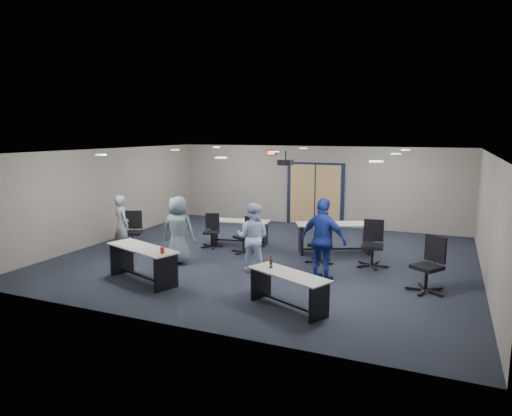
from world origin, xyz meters
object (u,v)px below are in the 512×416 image
at_px(person_gray, 122,225).
at_px(person_navy, 323,240).
at_px(person_lightblue, 253,237).
at_px(chair_back_c, 320,243).
at_px(table_back_left, 240,228).
at_px(person_plaid, 178,230).
at_px(table_front_right, 288,284).
at_px(table_front_left, 143,258).
at_px(chair_loose_left, 132,231).
at_px(chair_back_a, 211,231).
at_px(chair_back_d, 373,244).
at_px(chair_loose_right, 427,265).
at_px(table_back_right, 334,233).
at_px(chair_back_b, 243,235).

distance_m(person_gray, person_navy, 5.40).
bearing_deg(person_lightblue, chair_back_c, -141.83).
distance_m(table_back_left, chair_back_c, 2.81).
bearing_deg(person_plaid, person_lightblue, 176.12).
bearing_deg(person_gray, table_front_right, -172.00).
relative_size(table_front_left, chair_loose_left, 1.85).
bearing_deg(chair_back_a, person_gray, -157.72).
xyz_separation_m(table_front_right, chair_loose_left, (-5.21, 2.27, 0.07)).
bearing_deg(table_back_left, chair_back_c, -30.99).
distance_m(chair_back_a, chair_back_d, 4.42).
xyz_separation_m(chair_loose_left, chair_loose_right, (7.48, -0.38, 0.03)).
height_order(table_front_left, table_back_right, table_front_left).
xyz_separation_m(table_back_left, person_navy, (3.03, -2.29, 0.43)).
relative_size(chair_back_a, person_navy, 0.51).
distance_m(chair_back_a, chair_back_b, 1.09).
bearing_deg(chair_back_d, table_front_left, -151.05).
bearing_deg(chair_loose_right, person_plaid, -144.17).
bearing_deg(chair_back_b, chair_back_d, 31.60).
bearing_deg(chair_loose_right, table_back_left, -168.92).
bearing_deg(person_plaid, chair_back_c, -165.00).
xyz_separation_m(person_plaid, person_navy, (3.58, 0.05, 0.07)).
bearing_deg(chair_back_c, chair_back_d, 18.92).
xyz_separation_m(table_front_left, chair_back_b, (1.02, 2.96, -0.04)).
bearing_deg(table_front_right, person_navy, 108.72).
xyz_separation_m(table_front_right, chair_back_c, (-0.23, 3.05, 0.05)).
height_order(chair_loose_left, person_gray, person_gray).
xyz_separation_m(chair_back_a, chair_back_c, (3.18, -0.35, 0.04)).
bearing_deg(table_back_left, person_plaid, -113.05).
height_order(chair_back_b, chair_loose_left, chair_loose_left).
xyz_separation_m(chair_back_d, person_plaid, (-4.39, -1.51, 0.27)).
bearing_deg(chair_back_d, table_back_right, 136.06).
xyz_separation_m(chair_back_c, person_navy, (0.41, -1.29, 0.39)).
bearing_deg(person_plaid, chair_back_a, -97.49).
height_order(table_front_right, chair_loose_right, chair_loose_right).
bearing_deg(table_back_right, table_front_left, -154.50).
bearing_deg(person_lightblue, person_plaid, -1.50).
relative_size(table_front_right, chair_back_d, 1.54).
bearing_deg(chair_back_c, chair_back_a, -175.06).
bearing_deg(person_navy, chair_back_c, -57.82).
distance_m(chair_loose_left, person_gray, 0.49).
relative_size(chair_back_b, chair_loose_left, 0.90).
height_order(table_front_left, chair_loose_right, chair_loose_right).
distance_m(table_front_left, chair_back_c, 4.21).
xyz_separation_m(table_back_right, person_navy, (0.32, -2.36, 0.35)).
bearing_deg(chair_loose_left, chair_back_a, 7.28).
bearing_deg(chair_loose_left, chair_loose_right, -27.58).
xyz_separation_m(chair_back_a, chair_back_b, (1.07, -0.20, 0.01)).
bearing_deg(chair_back_c, chair_back_b, -172.88).
xyz_separation_m(table_front_left, chair_back_c, (3.13, 2.81, -0.01)).
relative_size(person_plaid, person_navy, 0.92).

